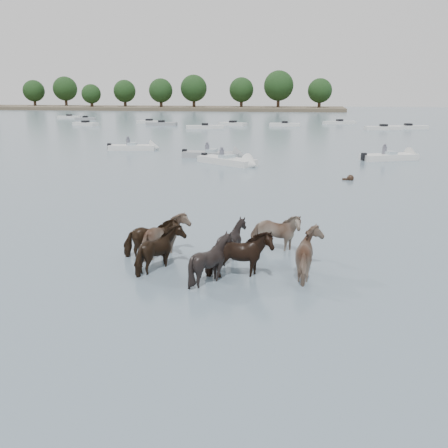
# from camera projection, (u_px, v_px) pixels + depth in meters

# --- Properties ---
(ground) EXTENTS (400.00, 400.00, 0.00)m
(ground) POSITION_uv_depth(u_px,v_px,m) (230.00, 292.00, 13.24)
(ground) COLOR slate
(ground) RESTS_ON ground
(shoreline) EXTENTS (160.00, 30.00, 1.00)m
(shoreline) POSITION_uv_depth(u_px,v_px,m) (110.00, 108.00, 168.07)
(shoreline) COLOR #4C4233
(shoreline) RESTS_ON ground
(pony_herd) EXTENTS (7.24, 4.55, 1.66)m
(pony_herd) POSITION_uv_depth(u_px,v_px,m) (219.00, 248.00, 15.08)
(pony_herd) COLOR black
(pony_herd) RESTS_ON ground
(swimming_pony) EXTENTS (0.72, 0.44, 0.44)m
(swimming_pony) POSITION_uv_depth(u_px,v_px,m) (350.00, 178.00, 30.37)
(swimming_pony) COLOR black
(swimming_pony) RESTS_ON ground
(motorboat_a) EXTENTS (5.55, 1.84, 1.92)m
(motorboat_a) POSITION_uv_depth(u_px,v_px,m) (220.00, 155.00, 40.93)
(motorboat_a) COLOR gray
(motorboat_a) RESTS_ON ground
(motorboat_b) EXTENTS (5.51, 4.40, 1.92)m
(motorboat_b) POSITION_uv_depth(u_px,v_px,m) (234.00, 162.00, 36.80)
(motorboat_b) COLOR silver
(motorboat_b) RESTS_ON ground
(motorboat_c) EXTENTS (5.31, 3.70, 1.92)m
(motorboat_c) POSITION_uv_depth(u_px,v_px,m) (397.00, 157.00, 39.79)
(motorboat_c) COLOR silver
(motorboat_c) RESTS_ON ground
(motorboat_f) EXTENTS (5.13, 2.54, 1.92)m
(motorboat_f) POSITION_uv_depth(u_px,v_px,m) (140.00, 148.00, 46.56)
(motorboat_f) COLOR silver
(motorboat_f) RESTS_ON ground
(distant_flotilla) EXTENTS (106.33, 29.00, 0.93)m
(distant_flotilla) POSITION_uv_depth(u_px,v_px,m) (305.00, 125.00, 80.22)
(distant_flotilla) COLOR silver
(distant_flotilla) RESTS_ON ground
(treeline) EXTENTS (147.41, 20.96, 12.52)m
(treeline) POSITION_uv_depth(u_px,v_px,m) (127.00, 90.00, 165.15)
(treeline) COLOR #382619
(treeline) RESTS_ON ground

